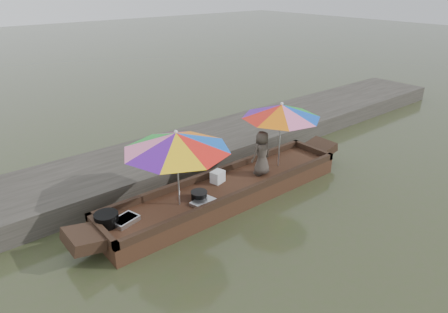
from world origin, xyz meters
TOP-DOWN VIEW (x-y plane):
  - water at (0.00, 0.00)m, footprint 80.00×80.00m
  - dock at (0.00, 2.20)m, footprint 22.00×2.20m
  - boat_hull at (0.00, 0.00)m, footprint 5.74×1.20m
  - cooking_pot at (-2.62, 0.23)m, footprint 0.43×0.43m
  - tray_crayfish at (-2.33, 0.09)m, footprint 0.53×0.43m
  - tray_scallop at (-0.83, -0.27)m, footprint 0.52×0.42m
  - charcoal_grill at (-0.79, -0.07)m, footprint 0.31×0.31m
  - supply_bag at (-0.05, 0.26)m, footprint 0.32×0.28m
  - vendor at (0.96, -0.06)m, footprint 0.51×0.34m
  - umbrella_bow at (-1.21, 0.00)m, footprint 2.17×2.17m
  - umbrella_stern at (1.58, 0.00)m, footprint 2.05×2.05m

SIDE VIEW (x-z plane):
  - water at x=0.00m, z-range 0.00..0.00m
  - boat_hull at x=0.00m, z-range 0.00..0.35m
  - dock at x=0.00m, z-range 0.00..0.50m
  - tray_scallop at x=-0.83m, z-range 0.35..0.41m
  - tray_crayfish at x=-2.33m, z-range 0.35..0.44m
  - charcoal_grill at x=-0.79m, z-range 0.35..0.50m
  - cooking_pot at x=-2.62m, z-range 0.35..0.58m
  - supply_bag at x=-0.05m, z-range 0.35..0.61m
  - vendor at x=0.96m, z-range 0.35..1.38m
  - umbrella_bow at x=-1.21m, z-range 0.35..1.90m
  - umbrella_stern at x=1.58m, z-range 0.35..1.90m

